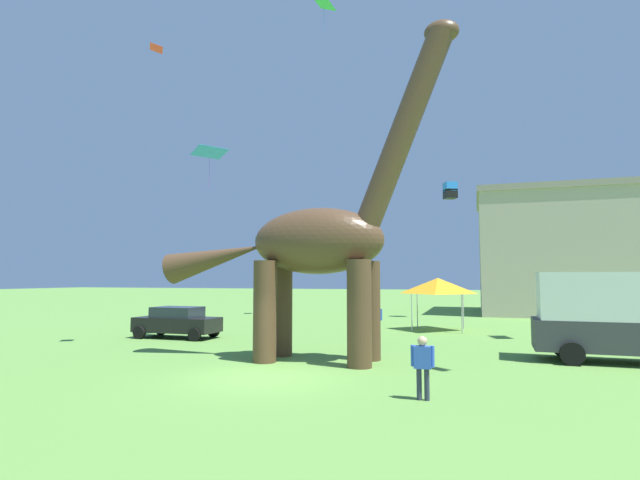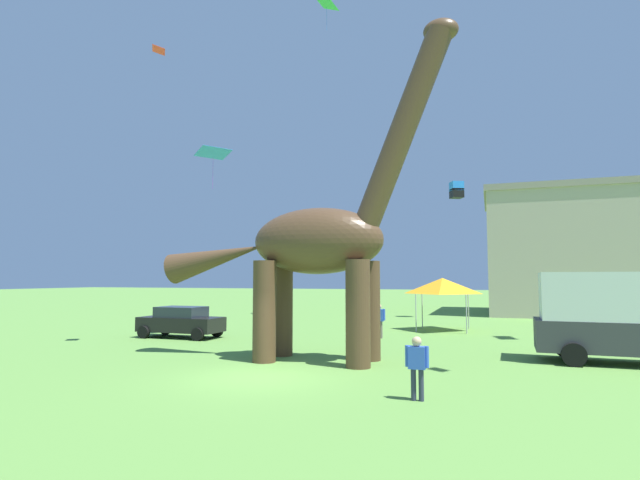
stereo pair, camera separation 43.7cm
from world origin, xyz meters
TOP-DOWN VIEW (x-y plane):
  - ground_plane at (0.00, 0.00)m, footprint 240.00×240.00m
  - dinosaur_sculpture at (0.58, 3.34)m, footprint 11.50×2.44m
  - parked_sedan_left at (-8.21, 7.82)m, footprint 4.22×2.01m
  - parked_box_truck at (10.82, 6.13)m, footprint 5.68×2.39m
  - person_watching_child at (1.32, 10.78)m, footprint 0.64×0.28m
  - person_strolling_adult at (4.87, -1.34)m, footprint 0.58×0.26m
  - festival_canopy_tent at (4.02, 15.59)m, footprint 3.15×3.15m
  - kite_mid_left at (-6.91, 8.46)m, footprint 1.95×2.05m
  - kite_far_left at (-6.92, 3.82)m, footprint 0.86×0.90m
  - kite_apex at (4.42, 24.25)m, footprint 1.13×1.13m
  - kite_drifting at (-9.30, 23.86)m, footprint 1.10×1.26m
  - kite_trailing at (-0.96, 9.41)m, footprint 1.01×1.33m
  - background_building_block at (15.43, 32.54)m, footprint 18.22×12.66m

SIDE VIEW (x-z plane):
  - ground_plane at x=0.00m, z-range 0.00..0.00m
  - parked_sedan_left at x=-8.21m, z-range 0.03..1.58m
  - person_strolling_adult at x=4.87m, z-range 0.16..1.71m
  - person_watching_child at x=1.32m, z-range 0.18..1.89m
  - parked_box_truck at x=10.82m, z-range 0.05..3.25m
  - festival_canopy_tent at x=4.02m, z-range 1.04..4.04m
  - dinosaur_sculpture at x=0.58m, z-range -1.66..10.36m
  - background_building_block at x=15.43m, z-range 0.01..10.26m
  - kite_drifting at x=-9.30m, z-range 6.99..7.31m
  - kite_mid_left at x=-6.91m, z-range 8.49..10.54m
  - kite_apex at x=4.42m, z-range 8.97..10.20m
  - kite_far_left at x=-6.92m, z-range 12.92..13.06m
  - kite_trailing at x=-0.96m, z-range 16.24..17.85m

